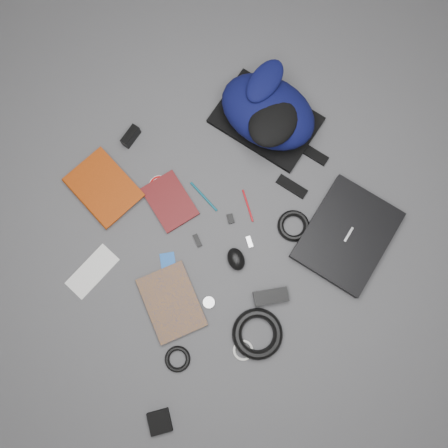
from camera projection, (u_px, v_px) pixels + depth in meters
ground at (224, 225)px, 1.75m from camera, size 4.00×4.00×0.00m
backpack at (268, 112)px, 1.75m from camera, size 0.45×0.53×0.19m
laptop at (347, 235)px, 1.73m from camera, size 0.48×0.43×0.04m
textbook_red at (84, 205)px, 1.75m from camera, size 0.25×0.31×0.03m
comic_book at (148, 313)px, 1.68m from camera, size 0.24×0.30×0.02m
envelope at (92, 271)px, 1.72m from camera, size 0.23×0.14×0.00m
dvd_case at (170, 201)px, 1.76m from camera, size 0.16×0.22×0.02m
compact_camera at (131, 136)px, 1.80m from camera, size 0.10×0.06×0.05m
sticker_disc at (159, 185)px, 1.78m from camera, size 0.11×0.11×0.00m
pen_teal at (204, 197)px, 1.77m from camera, size 0.03×0.16×0.01m
pen_red at (248, 206)px, 1.76m from camera, size 0.05×0.13×0.01m
id_badge at (168, 264)px, 1.72m from camera, size 0.09×0.11×0.00m
usb_black at (197, 241)px, 1.74m from camera, size 0.03×0.06×0.01m
usb_silver at (249, 242)px, 1.74m from camera, size 0.03×0.05×0.01m
key_fob at (231, 219)px, 1.75m from camera, size 0.04×0.04×0.01m
mouse at (236, 259)px, 1.70m from camera, size 0.08×0.10×0.05m
headphone_left at (192, 306)px, 1.69m from camera, size 0.05×0.05×0.01m
headphone_right at (209, 302)px, 1.69m from camera, size 0.06×0.06×0.01m
cable_coil at (293, 226)px, 1.74m from camera, size 0.16×0.16×0.02m
power_brick at (271, 296)px, 1.69m from camera, size 0.14×0.11×0.03m
power_cord_coil at (257, 334)px, 1.66m from camera, size 0.25×0.25×0.04m
pouch at (160, 422)px, 1.61m from camera, size 0.10×0.10×0.02m
earbud_coil at (178, 359)px, 1.65m from camera, size 0.12×0.12×0.02m
white_cable_coil at (243, 350)px, 1.66m from camera, size 0.10×0.10×0.01m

